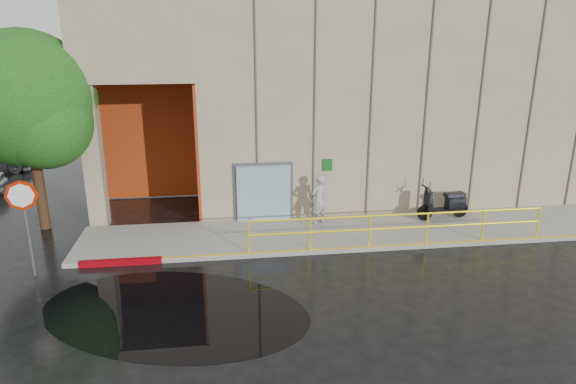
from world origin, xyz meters
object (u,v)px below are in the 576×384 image
(scooter, at_px, (445,196))
(red_curb, at_px, (121,262))
(person, at_px, (319,199))
(tree_near, at_px, (30,105))
(stop_sign, at_px, (24,208))

(scooter, relative_size, red_curb, 0.83)
(scooter, bearing_deg, person, 172.66)
(person, height_order, red_curb, person)
(person, relative_size, tree_near, 0.26)
(stop_sign, height_order, tree_near, tree_near)
(scooter, relative_size, stop_sign, 0.70)
(stop_sign, height_order, red_curb, stop_sign)
(scooter, xyz_separation_m, red_curb, (-10.97, -2.12, -0.93))
(person, relative_size, scooter, 0.90)
(scooter, bearing_deg, red_curb, -175.08)
(scooter, distance_m, stop_sign, 13.56)
(stop_sign, xyz_separation_m, red_curb, (2.31, 0.41, -1.96))
(person, distance_m, tree_near, 10.04)
(red_curb, height_order, tree_near, tree_near)
(person, xyz_separation_m, scooter, (4.57, -0.11, -0.02))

